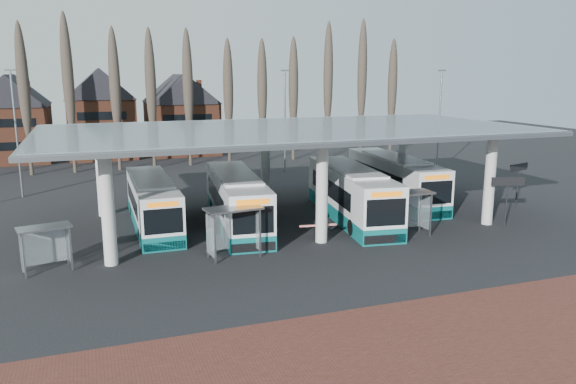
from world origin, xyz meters
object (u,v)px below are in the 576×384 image
object	(u,v)px
bus_1	(236,201)
shelter_2	(407,203)
bus_3	(394,180)
bus_0	(152,203)
shelter_1	(233,221)
bus_2	(351,194)
shelter_0	(45,238)

from	to	relation	value
bus_1	shelter_2	xyz separation A→B (m)	(9.29, -5.87, 0.38)
bus_3	shelter_2	bearing A→B (deg)	-111.46
bus_0	bus_1	size ratio (longest dim) A/B	0.92
shelter_1	shelter_2	size ratio (longest dim) A/B	1.06
bus_2	bus_0	bearing A→B (deg)	176.87
shelter_1	bus_0	bearing A→B (deg)	105.80
bus_2	shelter_0	world-z (taller)	bus_2
bus_0	shelter_2	size ratio (longest dim) A/B	3.87
shelter_1	shelter_0	bearing A→B (deg)	166.70
bus_0	bus_1	distance (m)	5.49
bus_1	bus_3	size ratio (longest dim) A/B	0.98
shelter_2	bus_2	bearing A→B (deg)	106.97
bus_0	bus_3	xyz separation A→B (m)	(18.73, 1.23, 0.15)
shelter_0	bus_1	bearing A→B (deg)	13.08
bus_1	bus_3	bearing A→B (deg)	17.86
bus_2	bus_3	size ratio (longest dim) A/B	1.02
bus_3	shelter_2	world-z (taller)	bus_3
shelter_0	bus_3	bearing A→B (deg)	5.99
bus_1	bus_0	bearing A→B (deg)	169.51
shelter_0	shelter_1	distance (m)	9.55
bus_3	shelter_0	bearing A→B (deg)	-157.53
bus_2	shelter_1	xyz separation A→B (m)	(-9.74, -5.40, 0.35)
shelter_0	shelter_2	xyz separation A→B (m)	(20.66, -0.50, 0.29)
shelter_1	bus_1	bearing A→B (deg)	66.31
shelter_2	bus_0	bearing A→B (deg)	153.71
bus_0	bus_2	size ratio (longest dim) A/B	0.88
shelter_0	shelter_1	size ratio (longest dim) A/B	0.87
bus_0	shelter_1	world-z (taller)	bus_0
bus_2	shelter_0	xyz separation A→B (m)	(-19.24, -4.40, 0.03)
bus_1	shelter_1	size ratio (longest dim) A/B	3.98
shelter_0	shelter_2	world-z (taller)	shelter_2
bus_1	shelter_1	bearing A→B (deg)	-100.26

